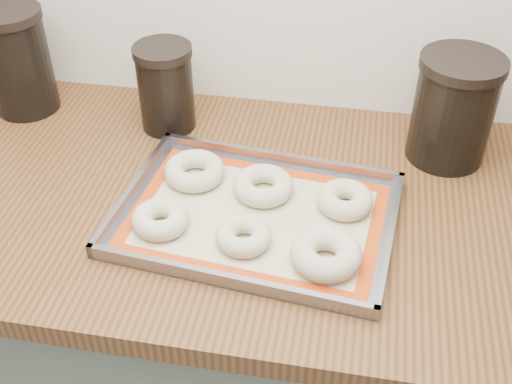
% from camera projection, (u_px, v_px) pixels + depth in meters
% --- Properties ---
extents(cabinet, '(3.00, 0.65, 0.86)m').
position_uv_depth(cabinet, '(222.00, 353.00, 1.44)').
color(cabinet, '#586256').
rests_on(cabinet, floor).
extents(countertop, '(3.06, 0.68, 0.04)m').
position_uv_depth(countertop, '(214.00, 200.00, 1.16)').
color(countertop, brown).
rests_on(countertop, cabinet).
extents(baking_tray, '(0.49, 0.38, 0.03)m').
position_uv_depth(baking_tray, '(256.00, 216.00, 1.09)').
color(baking_tray, gray).
rests_on(baking_tray, countertop).
extents(baking_mat, '(0.45, 0.33, 0.00)m').
position_uv_depth(baking_mat, '(256.00, 217.00, 1.09)').
color(baking_mat, '#C6B793').
rests_on(baking_mat, baking_tray).
extents(bagel_front_left, '(0.10, 0.10, 0.04)m').
position_uv_depth(bagel_front_left, '(160.00, 219.00, 1.06)').
color(bagel_front_left, beige).
rests_on(bagel_front_left, baking_mat).
extents(bagel_front_mid, '(0.12, 0.12, 0.03)m').
position_uv_depth(bagel_front_mid, '(244.00, 236.00, 1.03)').
color(bagel_front_mid, beige).
rests_on(bagel_front_mid, baking_mat).
extents(bagel_front_right, '(0.13, 0.13, 0.04)m').
position_uv_depth(bagel_front_right, '(326.00, 254.00, 0.99)').
color(bagel_front_right, beige).
rests_on(bagel_front_right, baking_mat).
extents(bagel_back_left, '(0.12, 0.12, 0.04)m').
position_uv_depth(bagel_back_left, '(195.00, 171.00, 1.16)').
color(bagel_back_left, beige).
rests_on(bagel_back_left, baking_mat).
extents(bagel_back_mid, '(0.13, 0.13, 0.04)m').
position_uv_depth(bagel_back_mid, '(263.00, 186.00, 1.12)').
color(bagel_back_mid, beige).
rests_on(bagel_back_mid, baking_mat).
extents(bagel_back_right, '(0.12, 0.12, 0.04)m').
position_uv_depth(bagel_back_right, '(345.00, 200.00, 1.09)').
color(bagel_back_right, beige).
rests_on(bagel_back_right, baking_mat).
extents(canister_left, '(0.14, 0.14, 0.22)m').
position_uv_depth(canister_left, '(18.00, 61.00, 1.30)').
color(canister_left, black).
rests_on(canister_left, countertop).
extents(canister_mid, '(0.11, 0.11, 0.17)m').
position_uv_depth(canister_mid, '(166.00, 87.00, 1.26)').
color(canister_mid, black).
rests_on(canister_mid, countertop).
extents(canister_right, '(0.15, 0.15, 0.21)m').
position_uv_depth(canister_right, '(453.00, 109.00, 1.17)').
color(canister_right, black).
rests_on(canister_right, countertop).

